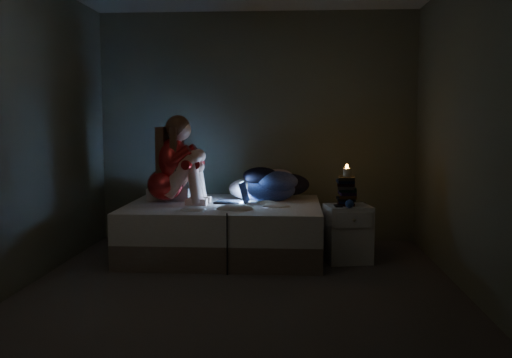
# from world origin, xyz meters

# --- Properties ---
(floor) EXTENTS (3.60, 3.80, 0.02)m
(floor) POSITION_xyz_m (0.00, 0.00, -0.01)
(floor) COLOR #3E3937
(floor) RESTS_ON ground
(wall_back) EXTENTS (3.60, 0.02, 2.60)m
(wall_back) POSITION_xyz_m (0.00, 1.91, 1.30)
(wall_back) COLOR #52564B
(wall_back) RESTS_ON ground
(wall_front) EXTENTS (3.60, 0.02, 2.60)m
(wall_front) POSITION_xyz_m (0.00, -1.91, 1.30)
(wall_front) COLOR #52564B
(wall_front) RESTS_ON ground
(wall_left) EXTENTS (0.02, 3.80, 2.60)m
(wall_left) POSITION_xyz_m (-1.81, 0.00, 1.30)
(wall_left) COLOR #52564B
(wall_left) RESTS_ON ground
(wall_right) EXTENTS (0.02, 3.80, 2.60)m
(wall_right) POSITION_xyz_m (1.81, 0.00, 1.30)
(wall_right) COLOR #52564B
(wall_right) RESTS_ON ground
(bed) EXTENTS (1.95, 1.46, 0.54)m
(bed) POSITION_xyz_m (-0.28, 1.10, 0.27)
(bed) COLOR beige
(bed) RESTS_ON ground
(pillow) EXTENTS (0.44, 0.32, 0.13)m
(pillow) POSITION_xyz_m (-0.90, 1.36, 0.60)
(pillow) COLOR silver
(pillow) RESTS_ON bed
(woman) EXTENTS (0.58, 0.40, 0.90)m
(woman) POSITION_xyz_m (-0.88, 1.09, 0.99)
(woman) COLOR #A71A13
(woman) RESTS_ON bed
(laptop) EXTENTS (0.36, 0.28, 0.23)m
(laptop) POSITION_xyz_m (-0.21, 1.13, 0.65)
(laptop) COLOR black
(laptop) RESTS_ON bed
(clothes_pile) EXTENTS (0.74, 0.66, 0.37)m
(clothes_pile) POSITION_xyz_m (0.16, 1.40, 0.72)
(clothes_pile) COLOR navy
(clothes_pile) RESTS_ON bed
(nightstand) EXTENTS (0.48, 0.44, 0.56)m
(nightstand) POSITION_xyz_m (0.95, 0.91, 0.28)
(nightstand) COLOR white
(nightstand) RESTS_ON ground
(book_stack) EXTENTS (0.19, 0.25, 0.27)m
(book_stack) POSITION_xyz_m (0.94, 0.92, 0.69)
(book_stack) COLOR black
(book_stack) RESTS_ON nightstand
(candle) EXTENTS (0.07, 0.07, 0.08)m
(candle) POSITION_xyz_m (0.94, 0.92, 0.87)
(candle) COLOR beige
(candle) RESTS_ON book_stack
(phone) EXTENTS (0.09, 0.15, 0.01)m
(phone) POSITION_xyz_m (0.84, 0.86, 0.56)
(phone) COLOR black
(phone) RESTS_ON nightstand
(blue_orb) EXTENTS (0.08, 0.08, 0.08)m
(blue_orb) POSITION_xyz_m (0.92, 0.76, 0.60)
(blue_orb) COLOR #274794
(blue_orb) RESTS_ON nightstand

